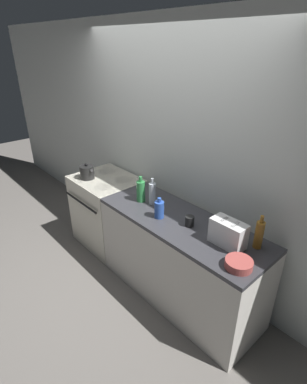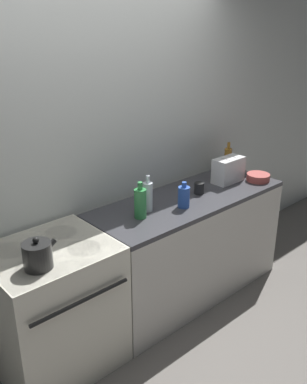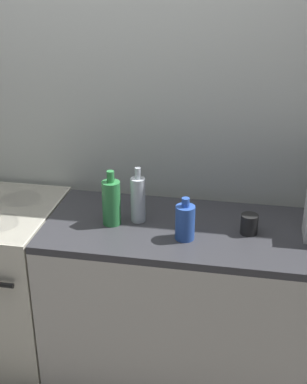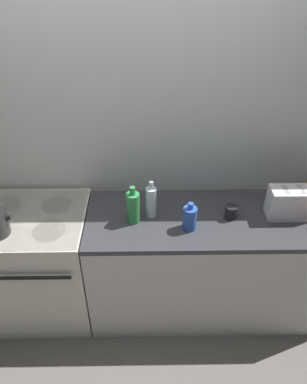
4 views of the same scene
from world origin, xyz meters
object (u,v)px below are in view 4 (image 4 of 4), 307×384
object	(u,v)px
stove	(39,263)
bottle_green	(133,207)
bottle_clear	(151,202)
cup_black	(231,212)
bottle_blue	(190,218)
toaster	(290,203)

from	to	relation	value
stove	bottle_green	world-z (taller)	bottle_green
stove	bottle_green	size ratio (longest dim) A/B	3.30
bottle_clear	cup_black	distance (m)	0.53
bottle_blue	cup_black	xyz separation A→B (m)	(0.28, 0.10, -0.04)
toaster	bottle_blue	size ratio (longest dim) A/B	1.41
bottle_green	cup_black	xyz separation A→B (m)	(0.64, 0.02, -0.07)
stove	toaster	world-z (taller)	toaster
cup_black	bottle_clear	bearing A→B (deg)	176.77
bottle_green	bottle_clear	size ratio (longest dim) A/B	0.98
bottle_green	cup_black	bearing A→B (deg)	1.95
bottle_green	bottle_clear	bearing A→B (deg)	23.74
bottle_green	bottle_clear	xyz separation A→B (m)	(0.12, 0.05, 0.00)
bottle_clear	bottle_blue	bearing A→B (deg)	-28.48
bottle_green	toaster	bearing A→B (deg)	2.09
toaster	bottle_green	world-z (taller)	bottle_green
stove	bottle_clear	world-z (taller)	bottle_clear
bottle_green	bottle_blue	bearing A→B (deg)	-12.55
toaster	bottle_blue	xyz separation A→B (m)	(-0.67, -0.12, -0.02)
cup_black	bottle_blue	bearing A→B (deg)	-160.23
bottle_green	cup_black	world-z (taller)	bottle_green
toaster	bottle_clear	xyz separation A→B (m)	(-0.91, 0.01, 0.01)
bottle_green	bottle_blue	world-z (taller)	bottle_green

